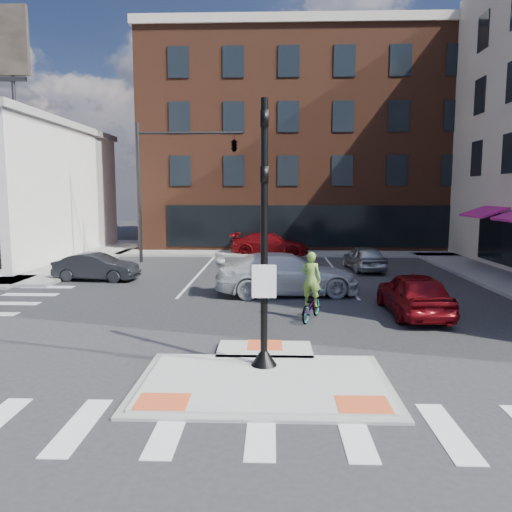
{
  "coord_description": "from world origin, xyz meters",
  "views": [
    {
      "loc": [
        0.18,
        -10.69,
        4.08
      ],
      "look_at": [
        -0.35,
        5.5,
        2.0
      ],
      "focal_mm": 35.0,
      "sensor_mm": 36.0,
      "label": 1
    }
  ],
  "objects_px": {
    "bg_car_silver": "(364,258)",
    "cyclist": "(311,297)",
    "red_sedan": "(414,293)",
    "white_pickup": "(287,274)",
    "bg_car_red": "(270,244)",
    "bg_car_dark": "(96,267)"
  },
  "relations": [
    {
      "from": "bg_car_silver",
      "to": "cyclist",
      "type": "height_order",
      "value": "cyclist"
    },
    {
      "from": "red_sedan",
      "to": "white_pickup",
      "type": "bearing_deg",
      "value": -39.02
    },
    {
      "from": "bg_car_silver",
      "to": "bg_car_red",
      "type": "distance_m",
      "value": 7.92
    },
    {
      "from": "white_pickup",
      "to": "bg_car_dark",
      "type": "relative_size",
      "value": 1.49
    },
    {
      "from": "red_sedan",
      "to": "white_pickup",
      "type": "height_order",
      "value": "white_pickup"
    },
    {
      "from": "bg_car_dark",
      "to": "cyclist",
      "type": "height_order",
      "value": "cyclist"
    },
    {
      "from": "red_sedan",
      "to": "bg_car_silver",
      "type": "height_order",
      "value": "red_sedan"
    },
    {
      "from": "bg_car_red",
      "to": "cyclist",
      "type": "xyz_separation_m",
      "value": [
        1.39,
        -16.49,
        0.02
      ]
    },
    {
      "from": "cyclist",
      "to": "red_sedan",
      "type": "bearing_deg",
      "value": -146.85
    },
    {
      "from": "bg_car_red",
      "to": "bg_car_dark",
      "type": "bearing_deg",
      "value": 149.62
    },
    {
      "from": "red_sedan",
      "to": "bg_car_dark",
      "type": "height_order",
      "value": "red_sedan"
    },
    {
      "from": "white_pickup",
      "to": "cyclist",
      "type": "bearing_deg",
      "value": -176.66
    },
    {
      "from": "bg_car_red",
      "to": "cyclist",
      "type": "relative_size",
      "value": 2.27
    },
    {
      "from": "bg_car_dark",
      "to": "cyclist",
      "type": "xyz_separation_m",
      "value": [
        9.41,
        -6.93,
        0.11
      ]
    },
    {
      "from": "red_sedan",
      "to": "bg_car_dark",
      "type": "bearing_deg",
      "value": -26.53
    },
    {
      "from": "bg_car_dark",
      "to": "bg_car_red",
      "type": "xyz_separation_m",
      "value": [
        8.02,
        9.56,
        0.09
      ]
    },
    {
      "from": "bg_car_silver",
      "to": "red_sedan",
      "type": "bearing_deg",
      "value": 83.17
    },
    {
      "from": "bg_car_red",
      "to": "cyclist",
      "type": "distance_m",
      "value": 16.54
    },
    {
      "from": "bg_car_dark",
      "to": "bg_car_silver",
      "type": "xyz_separation_m",
      "value": [
        12.99,
        3.4,
        0.03
      ]
    },
    {
      "from": "bg_car_dark",
      "to": "white_pickup",
      "type": "bearing_deg",
      "value": -102.66
    },
    {
      "from": "red_sedan",
      "to": "cyclist",
      "type": "height_order",
      "value": "cyclist"
    },
    {
      "from": "bg_car_red",
      "to": "bg_car_silver",
      "type": "bearing_deg",
      "value": -131.5
    }
  ]
}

